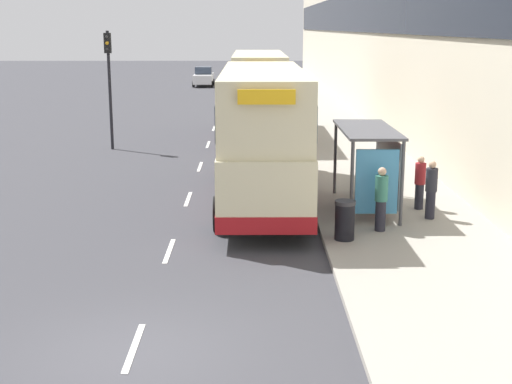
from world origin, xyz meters
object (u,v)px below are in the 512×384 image
object	(u,v)px
double_decker_bus_near	(263,133)
pedestrian_at_shelter	(420,182)
litter_bin	(345,220)
double_decker_bus_ahead	(259,94)
traffic_light_far_kerb	(109,71)
bus_shelter	(374,154)
car_0	(204,77)
pedestrian_1	(431,189)
pedestrian_2	(381,199)

from	to	relation	value
double_decker_bus_near	pedestrian_at_shelter	xyz separation A→B (m)	(4.77, -1.37, -1.30)
litter_bin	double_decker_bus_near	bearing A→B (deg)	114.35
double_decker_bus_ahead	pedestrian_at_shelter	distance (m)	15.90
litter_bin	traffic_light_far_kerb	xyz separation A→B (m)	(-8.95, 15.03, 2.95)
double_decker_bus_ahead	pedestrian_at_shelter	size ratio (longest dim) A/B	6.61
bus_shelter	car_0	xyz separation A→B (m)	(-8.26, 48.43, -0.97)
pedestrian_1	traffic_light_far_kerb	size ratio (longest dim) A/B	0.32
double_decker_bus_ahead	pedestrian_1	bearing A→B (deg)	-73.46
double_decker_bus_ahead	car_0	world-z (taller)	double_decker_bus_ahead
pedestrian_at_shelter	pedestrian_1	xyz separation A→B (m)	(0.06, -1.12, 0.03)
bus_shelter	double_decker_bus_near	bearing A→B (deg)	154.39
car_0	pedestrian_at_shelter	size ratio (longest dim) A/B	2.80
litter_bin	pedestrian_1	bearing A→B (deg)	37.15
double_decker_bus_near	pedestrian_2	bearing A→B (deg)	-49.90
double_decker_bus_near	car_0	size ratio (longest dim) A/B	2.34
bus_shelter	traffic_light_far_kerb	bearing A→B (deg)	130.23
bus_shelter	pedestrian_1	xyz separation A→B (m)	(1.54, -0.91, -0.86)
pedestrian_2	litter_bin	world-z (taller)	pedestrian_2
bus_shelter	double_decker_bus_near	distance (m)	3.68
pedestrian_1	traffic_light_far_kerb	world-z (taller)	traffic_light_far_kerb
pedestrian_1	bus_shelter	bearing A→B (deg)	149.38
double_decker_bus_ahead	car_0	size ratio (longest dim) A/B	2.37
double_decker_bus_ahead	traffic_light_far_kerb	world-z (taller)	traffic_light_far_kerb
bus_shelter	double_decker_bus_ahead	bearing A→B (deg)	102.09
pedestrian_1	litter_bin	world-z (taller)	pedestrian_1
bus_shelter	double_decker_bus_near	size ratio (longest dim) A/B	0.39
car_0	pedestrian_2	size ratio (longest dim) A/B	2.60
double_decker_bus_near	pedestrian_2	xyz separation A→B (m)	(3.16, -3.75, -1.24)
litter_bin	traffic_light_far_kerb	distance (m)	17.74
double_decker_bus_ahead	litter_bin	distance (m)	18.51
double_decker_bus_near	pedestrian_2	distance (m)	5.06
double_decker_bus_near	pedestrian_2	world-z (taller)	double_decker_bus_near
litter_bin	traffic_light_far_kerb	world-z (taller)	traffic_light_far_kerb
double_decker_bus_ahead	car_0	bearing A→B (deg)	98.55
pedestrian_1	litter_bin	distance (m)	3.48
double_decker_bus_near	litter_bin	xyz separation A→B (m)	(2.08, -4.58, -1.62)
pedestrian_1	pedestrian_2	distance (m)	2.10
pedestrian_at_shelter	pedestrian_2	world-z (taller)	pedestrian_2
pedestrian_2	litter_bin	distance (m)	1.42
pedestrian_1	traffic_light_far_kerb	distance (m)	17.64
pedestrian_2	pedestrian_at_shelter	bearing A→B (deg)	55.88
double_decker_bus_near	pedestrian_at_shelter	world-z (taller)	double_decker_bus_near
bus_shelter	pedestrian_2	world-z (taller)	bus_shelter
double_decker_bus_near	litter_bin	size ratio (longest dim) A/B	10.23
pedestrian_1	traffic_light_far_kerb	bearing A→B (deg)	132.15
pedestrian_2	traffic_light_far_kerb	distance (m)	17.58
pedestrian_1	litter_bin	bearing A→B (deg)	-142.85
double_decker_bus_near	litter_bin	bearing A→B (deg)	-65.65
litter_bin	pedestrian_at_shelter	bearing A→B (deg)	49.97
car_0	traffic_light_far_kerb	distance (m)	36.56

